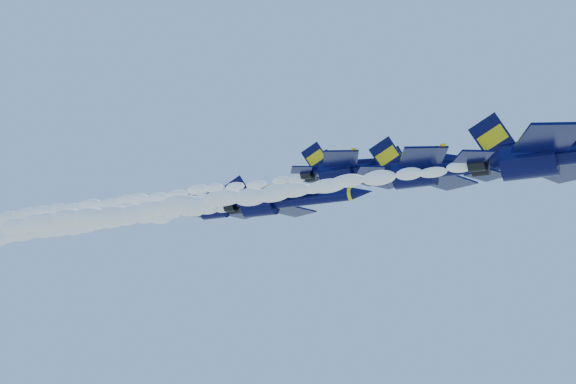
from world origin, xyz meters
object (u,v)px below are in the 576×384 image
at_px(jet_third, 368,167).
at_px(jet_fifth, 236,206).
at_px(jet_second, 453,167).
at_px(jet_fourth, 288,200).

relative_size(jet_third, jet_fifth, 0.96).
height_order(jet_second, jet_fourth, jet_fourth).
relative_size(jet_second, jet_fourth, 0.90).
bearing_deg(jet_third, jet_second, -30.12).
bearing_deg(jet_third, jet_fifth, 140.84).
height_order(jet_second, jet_fifth, jet_fifth).
relative_size(jet_second, jet_third, 1.08).
height_order(jet_fourth, jet_fifth, jet_fifth).
distance_m(jet_second, jet_fourth, 29.79).
distance_m(jet_third, jet_fifth, 32.14).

